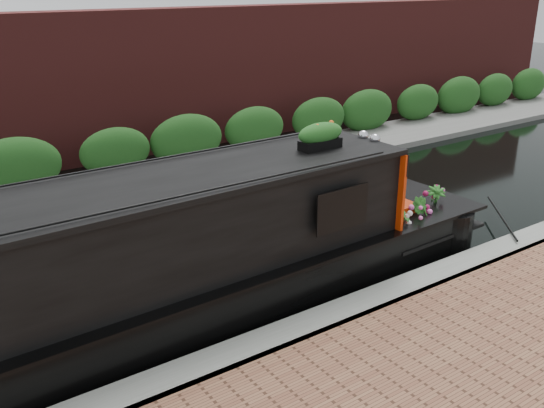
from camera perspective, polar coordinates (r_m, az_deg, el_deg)
ground at (r=11.37m, az=-5.73°, el=-4.53°), size 80.00×80.00×0.00m
near_bank_coping at (r=8.97m, az=4.97°, el=-11.89°), size 40.00×0.60×0.50m
far_bank_path at (r=14.93m, az=-13.72°, el=1.20°), size 40.00×2.40×0.34m
far_hedge at (r=15.73m, az=-14.95°, el=2.08°), size 40.00×1.10×2.80m
far_brick_wall at (r=17.64m, az=-17.39°, el=3.83°), size 40.00×1.00×8.00m
narrowboat at (r=8.79m, az=-11.76°, el=-6.63°), size 12.25×2.44×2.87m
rope_fender at (r=12.85m, az=16.36°, el=-1.47°), size 0.33×0.42×0.33m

